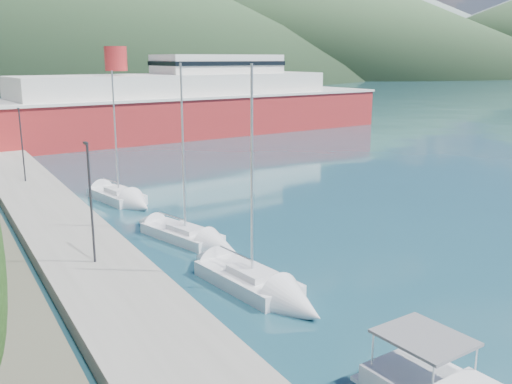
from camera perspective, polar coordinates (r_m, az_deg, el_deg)
ground at (r=134.27m, az=-23.44°, el=7.57°), size 1400.00×1400.00×0.00m
quay at (r=40.82m, az=-19.76°, el=-2.33°), size 5.00×88.00×0.80m
lamp_posts at (r=28.59m, az=-15.91°, el=-0.90°), size 0.15×46.91×6.06m
sailboat_near at (r=26.50m, az=1.69°, el=-10.13°), size 3.43×8.27×11.53m
sailboat_mid at (r=33.84m, az=-5.42°, el=-4.95°), size 4.10×8.17×11.38m
sailboat_far at (r=44.07m, az=-12.67°, el=-0.87°), size 3.72×7.69×10.84m
ferry at (r=82.82m, az=-7.58°, el=8.39°), size 66.21×19.87×12.95m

